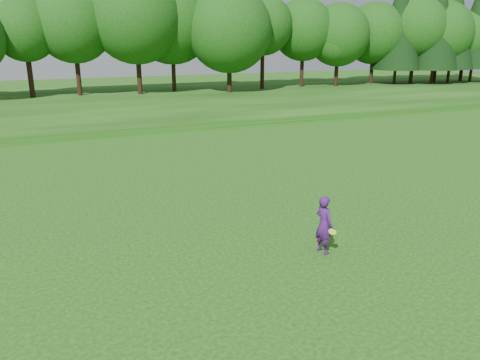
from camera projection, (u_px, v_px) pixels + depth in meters
name	position (u px, v px, depth m)	size (l,w,h in m)	color
ground	(306.00, 245.00, 14.73)	(140.00, 140.00, 0.00)	#18440D
berm	(120.00, 103.00, 44.48)	(130.00, 30.00, 0.60)	#18440D
walking_path	(155.00, 132.00, 32.28)	(130.00, 1.60, 0.04)	gray
treeline	(107.00, 18.00, 45.72)	(104.00, 7.00, 15.00)	#14440F
woman	(324.00, 225.00, 13.98)	(0.52, 0.99, 1.80)	#451665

